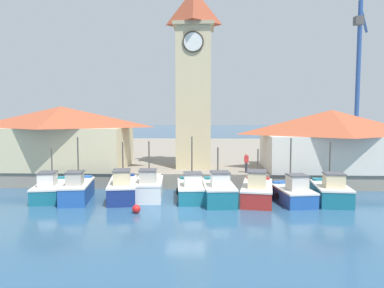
{
  "coord_description": "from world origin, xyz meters",
  "views": [
    {
      "loc": [
        1.33,
        -23.29,
        6.23
      ],
      "look_at": [
        0.08,
        8.18,
        3.5
      ],
      "focal_mm": 35.0,
      "sensor_mm": 36.0,
      "label": 1
    }
  ],
  "objects_px": {
    "clock_tower": "(194,74)",
    "warehouse_right": "(331,139)",
    "fishing_boat_far_left": "(50,189)",
    "fishing_boat_mid_right": "(219,191)",
    "fishing_boat_center": "(192,189)",
    "mooring_buoy": "(136,209)",
    "fishing_boat_left_inner": "(123,188)",
    "fishing_boat_left_outer": "(77,189)",
    "fishing_boat_mid_left": "(149,187)",
    "warehouse_left": "(62,136)",
    "fishing_boat_right_outer": "(293,193)",
    "fishing_boat_far_right": "(331,192)",
    "port_crane_near": "(358,93)",
    "fishing_boat_right_inner": "(257,191)",
    "dock_worker_near_tower": "(246,162)"
  },
  "relations": [
    {
      "from": "clock_tower",
      "to": "fishing_boat_far_right",
      "type": "bearing_deg",
      "value": -39.04
    },
    {
      "from": "fishing_boat_right_inner",
      "to": "mooring_buoy",
      "type": "distance_m",
      "value": 8.52
    },
    {
      "from": "mooring_buoy",
      "to": "fishing_boat_mid_left",
      "type": "bearing_deg",
      "value": 87.93
    },
    {
      "from": "port_crane_near",
      "to": "dock_worker_near_tower",
      "type": "relative_size",
      "value": 11.68
    },
    {
      "from": "fishing_boat_left_inner",
      "to": "dock_worker_near_tower",
      "type": "xyz_separation_m",
      "value": [
        9.24,
        4.29,
        1.31
      ]
    },
    {
      "from": "fishing_boat_right_inner",
      "to": "warehouse_right",
      "type": "height_order",
      "value": "warehouse_right"
    },
    {
      "from": "fishing_boat_left_outer",
      "to": "warehouse_left",
      "type": "bearing_deg",
      "value": 118.01
    },
    {
      "from": "fishing_boat_far_left",
      "to": "dock_worker_near_tower",
      "type": "relative_size",
      "value": 3.06
    },
    {
      "from": "fishing_boat_center",
      "to": "mooring_buoy",
      "type": "distance_m",
      "value": 5.11
    },
    {
      "from": "fishing_boat_center",
      "to": "warehouse_left",
      "type": "relative_size",
      "value": 0.4
    },
    {
      "from": "fishing_boat_mid_right",
      "to": "fishing_boat_right_inner",
      "type": "distance_m",
      "value": 2.7
    },
    {
      "from": "clock_tower",
      "to": "warehouse_left",
      "type": "height_order",
      "value": "clock_tower"
    },
    {
      "from": "clock_tower",
      "to": "warehouse_right",
      "type": "relative_size",
      "value": 1.47
    },
    {
      "from": "fishing_boat_left_outer",
      "to": "fishing_boat_mid_left",
      "type": "height_order",
      "value": "fishing_boat_left_outer"
    },
    {
      "from": "fishing_boat_left_outer",
      "to": "fishing_boat_mid_right",
      "type": "distance_m",
      "value": 9.93
    },
    {
      "from": "clock_tower",
      "to": "warehouse_right",
      "type": "height_order",
      "value": "clock_tower"
    },
    {
      "from": "fishing_boat_center",
      "to": "fishing_boat_right_inner",
      "type": "bearing_deg",
      "value": -7.11
    },
    {
      "from": "warehouse_left",
      "to": "warehouse_right",
      "type": "height_order",
      "value": "warehouse_left"
    },
    {
      "from": "fishing_boat_right_outer",
      "to": "fishing_boat_right_inner",
      "type": "bearing_deg",
      "value": 172.8
    },
    {
      "from": "warehouse_left",
      "to": "dock_worker_near_tower",
      "type": "height_order",
      "value": "warehouse_left"
    },
    {
      "from": "fishing_boat_left_outer",
      "to": "fishing_boat_far_left",
      "type": "bearing_deg",
      "value": 166.79
    },
    {
      "from": "fishing_boat_center",
      "to": "clock_tower",
      "type": "relative_size",
      "value": 0.27
    },
    {
      "from": "fishing_boat_left_inner",
      "to": "fishing_boat_mid_right",
      "type": "distance_m",
      "value": 6.87
    },
    {
      "from": "dock_worker_near_tower",
      "to": "mooring_buoy",
      "type": "bearing_deg",
      "value": -133.28
    },
    {
      "from": "fishing_boat_mid_right",
      "to": "warehouse_left",
      "type": "distance_m",
      "value": 15.85
    },
    {
      "from": "fishing_boat_right_outer",
      "to": "clock_tower",
      "type": "distance_m",
      "value": 13.9
    },
    {
      "from": "fishing_boat_far_right",
      "to": "port_crane_near",
      "type": "xyz_separation_m",
      "value": [
        10.82,
        23.59,
        7.85
      ]
    },
    {
      "from": "fishing_boat_left_outer",
      "to": "fishing_boat_left_inner",
      "type": "relative_size",
      "value": 0.86
    },
    {
      "from": "fishing_boat_mid_right",
      "to": "mooring_buoy",
      "type": "bearing_deg",
      "value": -149.7
    },
    {
      "from": "fishing_boat_left_inner",
      "to": "clock_tower",
      "type": "bearing_deg",
      "value": 56.59
    },
    {
      "from": "fishing_boat_far_left",
      "to": "fishing_boat_center",
      "type": "xyz_separation_m",
      "value": [
        10.19,
        0.26,
        0.01
      ]
    },
    {
      "from": "fishing_boat_left_outer",
      "to": "fishing_boat_left_inner",
      "type": "height_order",
      "value": "fishing_boat_left_outer"
    },
    {
      "from": "fishing_boat_left_inner",
      "to": "dock_worker_near_tower",
      "type": "distance_m",
      "value": 10.27
    },
    {
      "from": "fishing_boat_right_inner",
      "to": "fishing_boat_right_outer",
      "type": "bearing_deg",
      "value": -7.2
    },
    {
      "from": "fishing_boat_mid_left",
      "to": "mooring_buoy",
      "type": "height_order",
      "value": "fishing_boat_mid_left"
    },
    {
      "from": "fishing_boat_mid_right",
      "to": "fishing_boat_right_inner",
      "type": "height_order",
      "value": "fishing_boat_mid_right"
    },
    {
      "from": "clock_tower",
      "to": "warehouse_left",
      "type": "bearing_deg",
      "value": -176.06
    },
    {
      "from": "port_crane_near",
      "to": "clock_tower",
      "type": "bearing_deg",
      "value": -142.53
    },
    {
      "from": "fishing_boat_mid_right",
      "to": "warehouse_right",
      "type": "relative_size",
      "value": 0.4
    },
    {
      "from": "fishing_boat_far_left",
      "to": "warehouse_left",
      "type": "bearing_deg",
      "value": 104.12
    },
    {
      "from": "fishing_boat_far_left",
      "to": "warehouse_left",
      "type": "distance_m",
      "value": 7.61
    },
    {
      "from": "fishing_boat_right_outer",
      "to": "warehouse_right",
      "type": "relative_size",
      "value": 0.38
    },
    {
      "from": "port_crane_near",
      "to": "fishing_boat_far_right",
      "type": "bearing_deg",
      "value": -114.64
    },
    {
      "from": "fishing_boat_left_inner",
      "to": "fishing_boat_far_left",
      "type": "bearing_deg",
      "value": -178.73
    },
    {
      "from": "fishing_boat_far_right",
      "to": "dock_worker_near_tower",
      "type": "xyz_separation_m",
      "value": [
        -5.29,
        4.83,
        1.33
      ]
    },
    {
      "from": "fishing_boat_right_outer",
      "to": "fishing_boat_far_right",
      "type": "bearing_deg",
      "value": 4.17
    },
    {
      "from": "fishing_boat_far_left",
      "to": "fishing_boat_mid_right",
      "type": "height_order",
      "value": "fishing_boat_mid_right"
    },
    {
      "from": "fishing_boat_left_outer",
      "to": "mooring_buoy",
      "type": "height_order",
      "value": "fishing_boat_left_outer"
    },
    {
      "from": "fishing_boat_right_inner",
      "to": "warehouse_right",
      "type": "distance_m",
      "value": 10.57
    },
    {
      "from": "fishing_boat_mid_left",
      "to": "fishing_boat_left_inner",
      "type": "bearing_deg",
      "value": -170.66
    }
  ]
}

